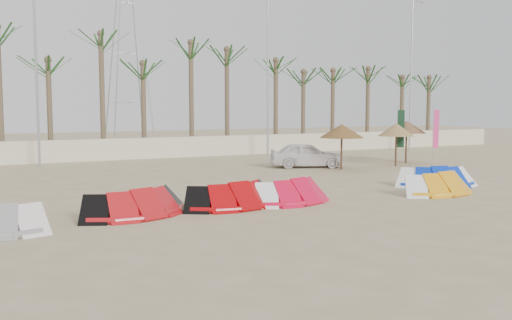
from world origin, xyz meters
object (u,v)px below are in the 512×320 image
kite_red_right (289,189)px  kite_blue (432,176)px  kite_red_left (134,201)px  car (306,155)px  parasol_mid (396,130)px  parasol_right (407,127)px  parasol_left (342,131)px  kite_orange (434,182)px  kite_red_mid (230,193)px

kite_red_right → kite_blue: 7.18m
kite_red_left → car: size_ratio=1.00×
parasol_mid → parasol_right: parasol_right is taller
kite_red_right → car: 10.93m
kite_red_left → parasol_mid: bearing=23.8°
parasol_mid → car: bearing=161.2°
kite_blue → car: (-0.86, 8.33, 0.24)m
parasol_mid → parasol_right: 1.91m
kite_red_right → parasol_left: bearing=44.5°
kite_blue → parasol_mid: (3.88, 6.72, 1.57)m
kite_blue → car: 8.37m
kite_red_right → parasol_right: size_ratio=1.51×
kite_red_right → parasol_mid: size_ratio=1.57×
kite_red_left → parasol_left: parasol_left is taller
kite_red_left → parasol_mid: 18.08m
kite_orange → car: (0.46, 9.79, 0.24)m
kite_orange → parasol_left: 8.38m
parasol_mid → kite_blue: bearing=-120.0°
kite_red_right → kite_blue: (7.16, 0.60, -0.00)m
kite_red_left → kite_blue: bearing=2.6°
kite_orange → kite_blue: same height
kite_red_mid → parasol_right: (14.87, 8.23, 1.65)m
kite_red_left → parasol_right: (18.09, 8.28, 1.65)m
kite_red_left → kite_red_right: bearing=-0.3°
kite_blue → parasol_left: bearing=88.3°
car → kite_red_left: bearing=150.6°
kite_red_right → car: size_ratio=0.94×
kite_orange → parasol_right: bearing=53.4°
parasol_right → kite_red_left: bearing=-155.4°
kite_red_left → kite_red_right: same height
kite_red_left → kite_orange: same height
kite_blue → parasol_mid: 7.91m
kite_orange → parasol_right: (6.82, 9.18, 1.65)m
kite_orange → parasol_right: parasol_right is taller
kite_red_right → parasol_mid: parasol_mid is taller
kite_blue → parasol_right: bearing=54.5°
parasol_left → kite_orange: bearing=-100.6°
kite_red_left → kite_red_right: 5.43m
kite_red_left → kite_orange: (11.27, -0.90, -0.00)m
parasol_left → parasol_right: parasol_right is taller
parasol_left → kite_blue: bearing=-91.7°
kite_orange → kite_red_mid: bearing=173.2°
kite_red_left → kite_red_mid: 3.23m
car → kite_blue: bearing=-150.6°
parasol_left → parasol_mid: 3.69m
kite_orange → parasol_mid: bearing=57.6°
kite_red_right → kite_orange: size_ratio=1.04×
kite_red_mid → car: car is taller
kite_blue → parasol_mid: bearing=60.0°
parasol_right → car: bearing=174.5°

